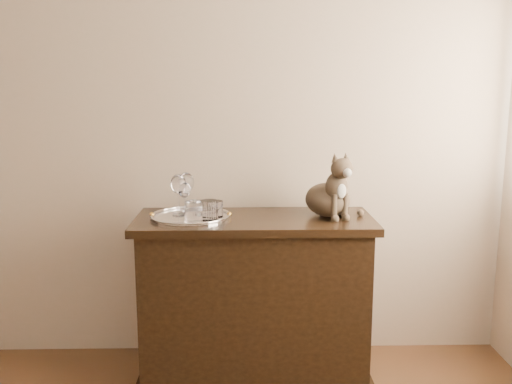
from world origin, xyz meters
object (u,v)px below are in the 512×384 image
at_px(sideboard, 254,298).
at_px(tumbler_a, 209,210).
at_px(cat, 328,183).
at_px(tumbler_c, 216,209).
at_px(tray, 191,217).
at_px(tumbler_b, 194,211).
at_px(wine_glass_a, 179,195).
at_px(wine_glass_b, 186,193).
at_px(wine_glass_d, 185,199).

relative_size(sideboard, tumbler_a, 12.22).
bearing_deg(cat, tumbler_c, 162.49).
relative_size(tray, tumbler_b, 4.08).
bearing_deg(tumbler_c, wine_glass_a, 166.23).
bearing_deg(tumbler_b, tumbler_a, 15.97).
xyz_separation_m(wine_glass_a, cat, (0.76, 0.00, 0.05)).
xyz_separation_m(wine_glass_b, wine_glass_d, (-0.01, -0.04, -0.02)).
bearing_deg(tray, wine_glass_a, 154.03).
distance_m(wine_glass_a, wine_glass_b, 0.05).
bearing_deg(wine_glass_b, tumbler_c, -29.10).
bearing_deg(wine_glass_d, tumbler_c, -17.54).
xyz_separation_m(wine_glass_b, tumbler_a, (0.13, -0.16, -0.06)).
distance_m(tumbler_a, tumbler_c, 0.08).
xyz_separation_m(wine_glass_b, tumbler_c, (0.15, -0.09, -0.07)).
distance_m(sideboard, wine_glass_b, 0.65).
height_order(sideboard, tumbler_a, tumbler_a).
distance_m(tray, wine_glass_a, 0.13).
bearing_deg(cat, tumbler_a, 169.06).
bearing_deg(wine_glass_d, cat, -0.19).
xyz_separation_m(tray, cat, (0.69, 0.03, 0.16)).
distance_m(sideboard, wine_glass_a, 0.66).
distance_m(tray, wine_glass_d, 0.10).
bearing_deg(tumbler_c, wine_glass_d, 162.46).
xyz_separation_m(sideboard, tumbler_c, (-0.19, -0.01, 0.47)).
xyz_separation_m(tray, tumbler_b, (0.03, -0.11, 0.05)).
height_order(tumbler_a, cat, cat).
relative_size(wine_glass_d, cat, 0.50).
height_order(sideboard, wine_glass_b, wine_glass_b).
distance_m(tray, tumbler_a, 0.14).
distance_m(tray, tumbler_b, 0.12).
bearing_deg(wine_glass_d, wine_glass_a, -172.11).
bearing_deg(cat, tumbler_b, 169.56).
xyz_separation_m(wine_glass_a, tumbler_b, (0.09, -0.14, -0.06)).
bearing_deg(wine_glass_b, tray, -69.07).
xyz_separation_m(wine_glass_b, cat, (0.72, -0.04, 0.05)).
distance_m(wine_glass_d, cat, 0.73).
bearing_deg(cat, wine_glass_d, 157.43).
height_order(wine_glass_b, tumbler_a, wine_glass_b).
xyz_separation_m(sideboard, wine_glass_a, (-0.38, 0.04, 0.54)).
height_order(tray, tumbler_a, tumbler_a).
height_order(wine_glass_d, tumbler_c, wine_glass_d).
bearing_deg(tumbler_b, wine_glass_d, 112.24).
bearing_deg(tumbler_a, tumbler_c, 67.87).
relative_size(wine_glass_a, tumbler_b, 2.13).
xyz_separation_m(wine_glass_a, wine_glass_d, (0.03, 0.00, -0.02)).
bearing_deg(wine_glass_b, tumbler_b, -73.52).
distance_m(tumbler_a, tumbler_b, 0.08).
height_order(tumbler_c, cat, cat).
distance_m(sideboard, tumbler_a, 0.54).
distance_m(wine_glass_d, tumbler_a, 0.18).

